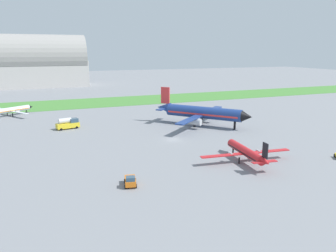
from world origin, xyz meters
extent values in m
plane|color=gray|center=(0.00, 0.00, 0.00)|extent=(600.00, 600.00, 0.00)
cube|color=#478438|center=(0.00, 69.40, 0.04)|extent=(360.00, 28.00, 0.08)
cylinder|color=silver|center=(-40.57, 50.49, 2.14)|extent=(11.72, 8.51, 1.78)
cone|color=black|center=(-34.60, 54.39, 2.14)|extent=(2.45, 2.44, 1.75)
cube|color=orange|center=(-40.57, 50.49, 2.01)|extent=(11.14, 8.15, 0.25)
cube|color=silver|center=(-43.55, 54.40, 1.83)|extent=(6.41, 8.89, 0.18)
cube|color=silver|center=(-38.19, 46.19, 1.83)|extent=(6.41, 8.89, 0.18)
cylinder|color=#B7BABF|center=(-42.17, 53.19, 1.83)|extent=(1.51, 1.26, 0.57)
cylinder|color=#B7BABF|center=(-38.74, 47.94, 1.83)|extent=(1.51, 1.26, 0.57)
cylinder|color=black|center=(-36.10, 53.41, 0.62)|extent=(0.32, 0.32, 1.25)
cylinder|color=black|center=(-42.28, 51.48, 0.62)|extent=(0.32, 0.32, 1.25)
cylinder|color=black|center=(-40.35, 48.52, 0.62)|extent=(0.32, 0.32, 1.25)
cylinder|color=red|center=(7.42, -20.92, 2.17)|extent=(3.20, 13.12, 1.80)
cone|color=black|center=(8.20, -13.74, 2.17)|extent=(1.95, 1.99, 1.77)
cone|color=red|center=(6.59, -28.46, 2.39)|extent=(1.89, 2.69, 1.62)
cube|color=black|center=(7.42, -20.92, 2.03)|extent=(3.16, 12.40, 0.25)
cube|color=red|center=(2.44, -20.74, 1.85)|extent=(10.01, 2.33, 0.18)
cube|color=red|center=(12.31, -21.82, 1.85)|extent=(10.01, 2.33, 0.18)
cylinder|color=#B7BABF|center=(4.27, -20.43, 1.85)|extent=(0.73, 1.50, 0.58)
cylinder|color=#B7BABF|center=(10.59, -21.12, 1.85)|extent=(0.73, 1.50, 0.58)
cube|color=black|center=(6.63, -28.10, 4.51)|extent=(0.39, 1.64, 2.89)
cube|color=red|center=(5.38, -27.96, 2.35)|extent=(2.63, 1.35, 0.14)
cube|color=red|center=(7.89, -28.23, 2.35)|extent=(2.63, 1.35, 0.14)
cylinder|color=black|center=(8.00, -15.54, 0.63)|extent=(0.32, 0.32, 1.26)
cylinder|color=black|center=(5.54, -21.62, 0.63)|extent=(0.32, 0.32, 1.26)
cylinder|color=black|center=(9.10, -22.01, 0.63)|extent=(0.32, 0.32, 1.26)
cylinder|color=navy|center=(14.68, 11.44, 4.11)|extent=(18.06, 20.39, 3.62)
cone|color=black|center=(23.18, 1.42, 4.11)|extent=(4.83, 4.80, 3.54)
cone|color=navy|center=(5.75, 21.97, 4.56)|extent=(5.46, 5.61, 3.25)
cube|color=red|center=(14.68, 11.44, 3.84)|extent=(17.27, 19.43, 0.51)
cube|color=navy|center=(20.27, 17.05, 3.48)|extent=(13.52, 11.96, 0.36)
cube|color=navy|center=(8.23, 6.84, 3.48)|extent=(13.52, 11.96, 0.36)
cylinder|color=#B7BABF|center=(18.10, 15.21, 2.18)|extent=(4.07, 4.29, 1.99)
cylinder|color=#B7BABF|center=(10.40, 8.68, 2.18)|extent=(4.07, 4.29, 1.99)
cube|color=red|center=(6.17, 21.47, 8.54)|extent=(2.24, 2.54, 5.26)
cube|color=navy|center=(7.93, 22.96, 4.47)|extent=(4.78, 4.48, 0.29)
cube|color=navy|center=(4.42, 19.98, 4.47)|extent=(4.78, 4.48, 0.29)
cylinder|color=black|center=(21.05, 3.92, 1.15)|extent=(0.65, 0.65, 2.30)
cylinder|color=black|center=(15.78, 14.53, 1.15)|extent=(0.65, 0.65, 2.30)
cylinder|color=black|center=(11.45, 10.86, 1.15)|extent=(0.65, 0.65, 2.30)
cube|color=yellow|center=(-24.16, 22.70, 1.05)|extent=(6.86, 3.72, 1.40)
cylinder|color=silver|center=(-24.92, 22.53, 2.52)|extent=(3.82, 2.26, 1.54)
cube|color=#334C60|center=(-22.38, 23.08, 2.35)|extent=(2.71, 2.47, 1.20)
cylinder|color=black|center=(-22.19, 24.35, 0.35)|extent=(0.74, 0.39, 0.70)
cylinder|color=black|center=(-21.68, 22.01, 0.35)|extent=(0.74, 0.39, 0.70)
cylinder|color=black|center=(-26.64, 23.39, 0.35)|extent=(0.74, 0.39, 0.70)
cylinder|color=black|center=(-26.13, 21.04, 0.35)|extent=(0.74, 0.39, 0.70)
cylinder|color=black|center=(27.01, -25.88, 0.35)|extent=(0.58, 0.73, 0.70)
cube|color=orange|center=(-18.03, -24.12, 0.80)|extent=(2.54, 3.90, 0.90)
cube|color=#334C60|center=(-18.25, -25.10, 1.60)|extent=(1.76, 1.59, 0.70)
cylinder|color=black|center=(-17.42, -25.54, 0.35)|extent=(0.40, 0.74, 0.70)
cylinder|color=black|center=(-19.18, -25.15, 0.35)|extent=(0.40, 0.74, 0.70)
cylinder|color=black|center=(-16.88, -23.08, 0.35)|extent=(0.40, 0.74, 0.70)
cylinder|color=black|center=(-18.64, -22.69, 0.35)|extent=(0.40, 0.74, 0.70)
cube|color=#BCB7B2|center=(-33.84, 148.08, 8.13)|extent=(66.24, 24.51, 16.27)
cylinder|color=gray|center=(-33.84, 148.08, 18.72)|extent=(64.91, 26.96, 26.96)
camera|label=1|loc=(-31.30, -74.78, 22.52)|focal=34.83mm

